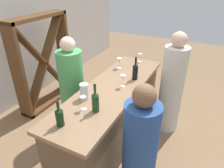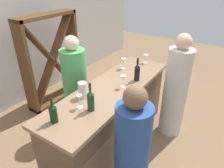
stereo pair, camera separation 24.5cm
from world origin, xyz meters
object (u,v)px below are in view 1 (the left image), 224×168
at_px(wine_glass_near_right, 83,100).
at_px(wine_glass_far_left, 119,61).
at_px(wine_bottle_second_left_olive_green, 95,101).
at_px(wine_glass_near_left, 123,78).
at_px(person_left_guest, 140,150).
at_px(wine_rack, 44,62).
at_px(person_right_guest, 72,90).
at_px(wine_bottle_leftmost_dark_green, 60,116).
at_px(person_center_guest, 172,88).
at_px(water_pitcher, 84,91).
at_px(wine_bottle_center_near_black, 135,71).
at_px(wine_glass_near_center, 140,56).

height_order(wine_glass_near_right, wine_glass_far_left, wine_glass_far_left).
height_order(wine_bottle_second_left_olive_green, wine_glass_near_left, wine_bottle_second_left_olive_green).
bearing_deg(wine_glass_near_left, person_left_guest, -142.92).
height_order(wine_rack, person_right_guest, wine_rack).
height_order(wine_bottle_leftmost_dark_green, wine_glass_far_left, wine_bottle_leftmost_dark_green).
bearing_deg(person_center_guest, wine_glass_near_right, 76.65).
xyz_separation_m(wine_glass_near_left, person_center_guest, (0.66, -0.53, -0.34)).
xyz_separation_m(wine_bottle_leftmost_dark_green, water_pitcher, (0.53, 0.06, -0.01)).
distance_m(wine_bottle_second_left_olive_green, wine_glass_near_right, 0.14).
xyz_separation_m(wine_rack, wine_bottle_center_near_black, (-0.08, -1.83, 0.25)).
height_order(person_left_guest, person_center_guest, person_center_guest).
bearing_deg(person_center_guest, person_left_guest, 103.67).
height_order(wine_glass_near_center, wine_glass_near_right, wine_glass_near_right).
xyz_separation_m(wine_bottle_second_left_olive_green, wine_glass_far_left, (1.17, 0.27, -0.01)).
xyz_separation_m(wine_bottle_second_left_olive_green, wine_bottle_center_near_black, (0.92, -0.10, -0.00)).
distance_m(wine_bottle_leftmost_dark_green, person_center_guest, 1.86).
bearing_deg(wine_glass_far_left, person_center_guest, -80.74).
relative_size(person_center_guest, person_right_guest, 1.05).
bearing_deg(wine_bottle_second_left_olive_green, wine_glass_near_center, 2.59).
bearing_deg(person_left_guest, wine_rack, -44.44).
bearing_deg(wine_glass_near_right, wine_rack, 57.09).
xyz_separation_m(water_pitcher, person_left_guest, (-0.20, -0.80, -0.40)).
distance_m(wine_glass_near_left, wine_glass_near_center, 0.93).
bearing_deg(wine_rack, person_center_guest, -82.55).
bearing_deg(wine_rack, wine_glass_near_left, -101.57).
bearing_deg(wine_glass_near_left, wine_bottle_center_near_black, -12.42).
bearing_deg(person_left_guest, wine_glass_near_left, -72.82).
xyz_separation_m(wine_glass_near_right, wine_glass_far_left, (1.20, 0.13, 0.00)).
distance_m(wine_bottle_center_near_black, wine_glass_near_center, 0.67).
bearing_deg(wine_bottle_second_left_olive_green, wine_glass_near_left, -3.11).
distance_m(person_center_guest, person_right_guest, 1.53).
height_order(wine_rack, wine_glass_near_right, wine_rack).
distance_m(wine_glass_near_left, person_center_guest, 0.91).
bearing_deg(wine_glass_near_left, wine_rack, 78.43).
relative_size(water_pitcher, person_right_guest, 0.13).
bearing_deg(person_right_guest, wine_bottle_leftmost_dark_green, -53.95).
distance_m(wine_bottle_leftmost_dark_green, person_right_guest, 1.20).
bearing_deg(person_right_guest, person_left_guest, -21.58).
bearing_deg(wine_glass_near_left, person_right_guest, 92.65).
bearing_deg(wine_glass_near_center, person_left_guest, -158.85).
relative_size(wine_bottle_leftmost_dark_green, person_right_guest, 0.18).
xyz_separation_m(wine_rack, person_center_guest, (0.30, -2.30, -0.10)).
relative_size(wine_glass_near_center, wine_glass_far_left, 0.88).
distance_m(wine_glass_near_right, water_pitcher, 0.23).
distance_m(wine_bottle_leftmost_dark_green, wine_glass_far_left, 1.54).
bearing_deg(person_left_guest, wine_glass_near_right, -20.56).
height_order(wine_rack, person_left_guest, wine_rack).
height_order(wine_bottle_leftmost_dark_green, water_pitcher, wine_bottle_leftmost_dark_green).
xyz_separation_m(person_left_guest, person_right_guest, (0.64, 1.35, 0.04)).
xyz_separation_m(wine_bottle_leftmost_dark_green, wine_bottle_second_left_olive_green, (0.37, -0.19, 0.02)).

